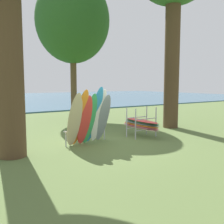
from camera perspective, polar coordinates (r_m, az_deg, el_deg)
ground_plane at (r=10.03m, az=-0.50°, el=-6.84°), size 80.00×80.00×0.00m
tree_mid_behind at (r=17.71m, az=-8.46°, el=18.83°), size 4.63×4.63×8.82m
leaning_board_pile at (r=9.79m, az=-4.85°, el=-1.33°), size 1.95×1.09×2.15m
board_storage_rack at (r=11.26m, az=6.22°, el=-2.57°), size 1.15×2.12×1.25m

